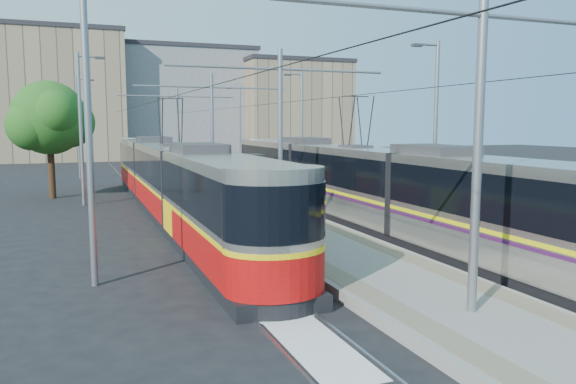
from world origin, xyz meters
name	(u,v)px	position (x,y,z in m)	size (l,w,h in m)	color
ground	(378,278)	(0.00, 0.00, 0.00)	(160.00, 160.00, 0.00)	black
platform	(226,198)	(0.00, 17.00, 0.15)	(4.00, 50.00, 0.30)	gray
tactile_strip_left	(200,197)	(-1.45, 17.00, 0.30)	(0.70, 50.00, 0.01)	gray
tactile_strip_right	(250,194)	(1.45, 17.00, 0.30)	(0.70, 50.00, 0.01)	gray
rails	(226,201)	(0.00, 17.00, 0.02)	(8.71, 70.00, 0.03)	gray
track_arrow	(299,330)	(-3.60, -3.00, 0.01)	(1.20, 5.00, 0.01)	silver
tram_left	(172,179)	(-3.60, 13.11, 1.71)	(2.43, 31.04, 5.50)	black
tram_right	(355,180)	(3.60, 8.31, 1.86)	(2.43, 28.73, 5.50)	black
catenary	(239,120)	(0.00, 14.15, 4.52)	(9.20, 70.00, 7.00)	gray
street_lamps	(209,126)	(0.00, 21.00, 4.18)	(15.18, 38.22, 8.00)	gray
shelter	(255,180)	(0.04, 11.61, 1.67)	(0.80, 1.22, 2.61)	black
tree	(54,119)	(-8.88, 21.93, 4.58)	(4.67, 4.31, 6.78)	#382314
building_left	(53,96)	(-10.00, 60.00, 7.68)	(16.32, 12.24, 15.33)	gray
building_centre	(181,103)	(6.00, 64.00, 7.17)	(18.36, 14.28, 14.32)	gray
building_right	(292,108)	(20.00, 58.00, 6.40)	(14.28, 10.20, 12.78)	gray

